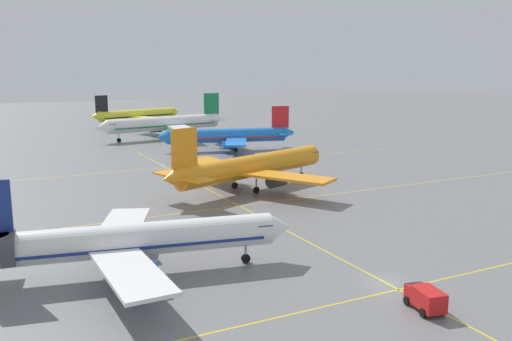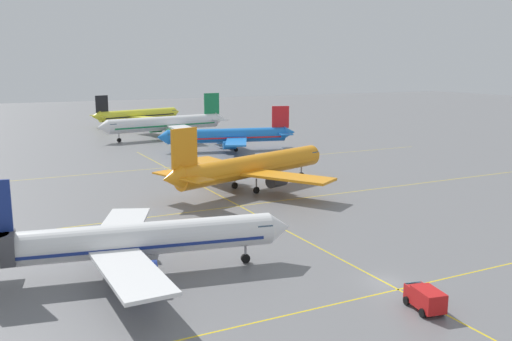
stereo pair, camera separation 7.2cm
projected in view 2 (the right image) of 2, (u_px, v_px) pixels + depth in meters
name	position (u px, v px, depth m)	size (l,w,h in m)	color
ground_plane	(385.00, 282.00, 55.38)	(600.00, 600.00, 0.00)	slate
airliner_front_gate	(130.00, 240.00, 56.88)	(34.21, 29.10, 10.68)	white
airliner_second_row	(251.00, 167.00, 95.71)	(37.24, 31.88, 11.91)	orange
airliner_third_row	(229.00, 136.00, 139.61)	(34.94, 29.73, 10.98)	blue
airliner_far_left_stand	(166.00, 124.00, 162.62)	(40.95, 34.97, 12.74)	white
airliner_far_right_stand	(137.00, 115.00, 197.23)	(35.14, 29.98, 11.13)	yellow
taxiway_markings	(239.00, 206.00, 85.28)	(134.98, 119.22, 0.01)	yellow
service_truck_red_van	(425.00, 298.00, 48.93)	(2.78, 4.39, 2.10)	red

